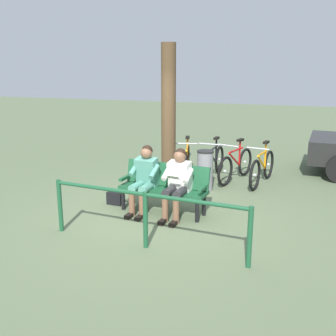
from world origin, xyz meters
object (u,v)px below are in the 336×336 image
Objects in this scene: bicycle_green at (236,165)px; bicycle_red at (262,168)px; bench at (165,184)px; litter_bin at (205,170)px; handbag at (115,198)px; person_companion at (145,176)px; bicycle_silver at (187,162)px; person_reading at (178,180)px; tree_trunk at (169,117)px; bicycle_purple at (214,163)px.

bicycle_red is at bearing 97.75° from bicycle_green.
litter_bin is at bearing -99.11° from bench.
person_companion is at bearing 166.76° from handbag.
person_reading is at bearing -1.28° from bicycle_silver.
litter_bin is (-0.81, 0.01, -1.08)m from tree_trunk.
bicycle_silver is at bearing -103.03° from tree_trunk.
bicycle_red is at bearing -109.88° from person_reading.
bicycle_red reaches higher than litter_bin.
bicycle_purple is at bearing -99.73° from person_companion.
person_reading is 1.99m from tree_trunk.
person_companion is 0.74× the size of bicycle_green.
bench is 2.71m from bicycle_red.
handbag is at bearing -26.95° from bicycle_purple.
bicycle_purple is (-0.39, -2.39, -0.15)m from bench.
handbag is 0.18× the size of bicycle_silver.
bicycle_purple reaches higher than bench.
handbag is at bearing 67.31° from tree_trunk.
handbag is 0.10× the size of tree_trunk.
litter_bin is at bearing 179.22° from tree_trunk.
person_reading is 1.42× the size of litter_bin.
person_reading is 2.63m from bicycle_green.
person_reading reaches higher than litter_bin.
bicycle_red is at bearing 75.80° from bicycle_silver.
bench is at bearing 74.55° from litter_bin.
bench is 5.48× the size of handbag.
person_reading is at bearing 86.56° from litter_bin.
person_reading reaches higher than handbag.
person_reading is at bearing 3.51° from bicycle_green.
bicycle_red is 0.61m from bicycle_green.
person_companion is at bearing -12.37° from bicycle_purple.
tree_trunk is 3.56× the size of litter_bin.
person_reading is 1.67m from litter_bin.
litter_bin is 0.52× the size of bicycle_green.
bench is 0.39m from person_reading.
bicycle_red reaches higher than handbag.
tree_trunk is (0.41, -1.46, 1.00)m from bench.
person_companion is at bearing -15.91° from bicycle_silver.
person_companion is at bearing -26.38° from bicycle_red.
bicycle_purple is at bearing -78.17° from bicycle_green.
person_reading is at bearing 179.95° from person_companion.
handbag is at bearing -3.61° from person_reading.
bench is at bearing -5.59° from bicycle_purple.
person_reading reaches higher than bench.
handbag is at bearing -6.91° from person_companion.
tree_trunk is 1.85× the size of bicycle_green.
person_companion is (0.33, 0.13, 0.16)m from bench.
bicycle_red is (-1.91, -0.78, -1.14)m from tree_trunk.
bicycle_green is (-0.51, -0.89, -0.06)m from litter_bin.
bicycle_purple is (0.01, -0.94, -0.06)m from litter_bin.
bicycle_silver is (1.73, -0.03, 0.00)m from bicycle_red.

